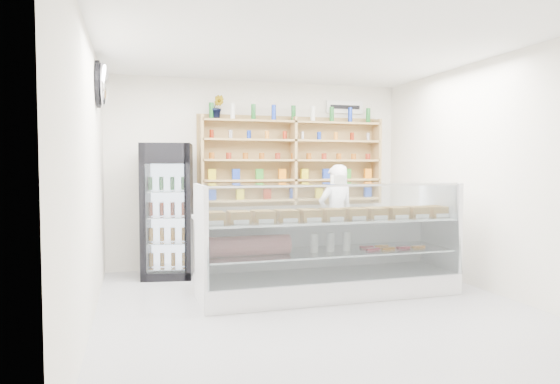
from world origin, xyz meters
name	(u,v)px	position (x,y,z in m)	size (l,w,h in m)	color
room	(317,177)	(0.00, 0.00, 1.40)	(5.00, 5.00, 5.00)	#9C9CA1
display_counter	(328,264)	(0.33, 0.49, 0.36)	(3.03, 0.90, 1.32)	white
shop_worker	(336,217)	(0.98, 1.80, 0.77)	(0.56, 0.37, 1.54)	silver
drinks_cooler	(168,210)	(-1.41, 2.00, 0.91)	(0.75, 0.74, 1.82)	black
wall_shelving	(293,161)	(0.50, 2.34, 1.59)	(2.84, 0.28, 1.33)	#AC8751
potted_plant	(217,107)	(-0.66, 2.34, 2.37)	(0.19, 0.15, 0.34)	#1E6626
security_mirror	(103,84)	(-2.17, 1.20, 2.45)	(0.15, 0.50, 0.50)	silver
wall_sign	(345,107)	(1.40, 2.47, 2.45)	(0.62, 0.03, 0.20)	white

